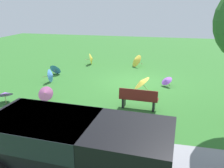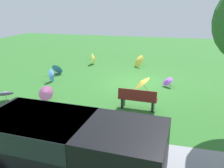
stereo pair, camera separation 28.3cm
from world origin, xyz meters
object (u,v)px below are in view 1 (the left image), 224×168
Objects in this scene: park_bench at (138,99)px; parasol_yellow_0 at (136,60)px; parasol_blue_0 at (56,69)px; parasol_yellow_2 at (92,59)px; van_dark at (71,143)px; parasol_purple_1 at (166,80)px; parasol_blue_1 at (52,76)px; parasol_pink_0 at (45,93)px; parasol_yellow_1 at (141,82)px; parasol_purple_0 at (5,94)px.

park_bench is 7.34m from parasol_yellow_0.
parasol_yellow_0 reaches higher than parasol_blue_0.
park_bench reaches higher than parasol_yellow_2.
van_dark is 5.97× the size of parasol_blue_0.
park_bench is at bearing 72.01° from parasol_purple_1.
parasol_blue_1 is at bearing -59.89° from van_dark.
parasol_pink_0 is at bearing 31.55° from parasol_purple_1.
van_dark reaches higher than parasol_blue_1.
parasol_purple_1 is (-2.20, 3.94, -0.12)m from parasol_yellow_0.
park_bench is 2.11× the size of parasol_blue_1.
parasol_blue_0 is at bearing 34.15° from parasol_yellow_0.
parasol_blue_1 is (-0.48, 1.54, 0.04)m from parasol_blue_0.
parasol_blue_0 is at bearing -20.30° from parasol_yellow_1.
parasol_pink_0 is at bearing 110.53° from parasol_blue_1.
parasol_blue_1 is (4.11, 4.66, -0.07)m from parasol_yellow_0.
parasol_purple_1 is (-1.08, -3.31, -0.13)m from park_bench.
parasol_purple_0 is (1.63, 0.64, 0.08)m from parasol_pink_0.
park_bench is 2.02× the size of parasol_purple_1.
van_dark is 8.12m from parasol_purple_1.
parasol_yellow_1 reaches higher than parasol_blue_0.
parasol_blue_1 is (5.23, -2.60, -0.09)m from park_bench.
parasol_purple_1 is at bearing 173.04° from parasol_blue_0.
parasol_blue_1 is (4.11, -7.08, -0.53)m from van_dark.
parasol_purple_1 is at bearing -134.68° from parasol_yellow_1.
parasol_yellow_1 is (-4.13, -2.05, 0.21)m from parasol_pink_0.
parasol_pink_0 is at bearing -55.14° from van_dark.
parasol_yellow_1 is at bearing 100.75° from parasol_yellow_0.
parasol_yellow_2 is at bearing -74.63° from van_dark.
van_dark reaches higher than parasol_pink_0.
parasol_pink_0 reaches higher than parasol_purple_0.
parasol_purple_0 is at bearing 78.29° from parasol_blue_1.
parasol_blue_1 is 5.12m from parasol_yellow_1.
park_bench reaches higher than parasol_blue_0.
parasol_purple_0 is 1.17× the size of parasol_purple_1.
parasol_pink_0 is at bearing 109.37° from parasol_blue_0.
park_bench is at bearing 98.81° from parasol_yellow_0.
parasol_blue_0 is 3.35m from parasol_yellow_2.
parasol_yellow_1 is at bearing -86.09° from park_bench.
parasol_blue_1 is at bearing -101.71° from parasol_purple_0.
parasol_pink_0 is 0.78× the size of parasol_yellow_1.
parasol_purple_1 is at bearing 144.33° from parasol_yellow_2.
parasol_yellow_0 is 5.27m from parasol_yellow_1.
park_bench is (-1.12, -4.49, -0.45)m from van_dark.
parasol_purple_0 is at bearing 58.76° from parasol_yellow_0.
parasol_blue_0 is at bearing 65.67° from parasol_yellow_2.
van_dark is 4.99× the size of parasol_purple_0.
parasol_yellow_2 is (3.21, -11.68, -0.50)m from van_dark.
parasol_purple_0 is 1.10× the size of parasol_yellow_2.
parasol_yellow_0 reaches higher than parasol_blue_1.
parasol_yellow_2 is (3.21, 0.06, -0.04)m from parasol_yellow_0.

